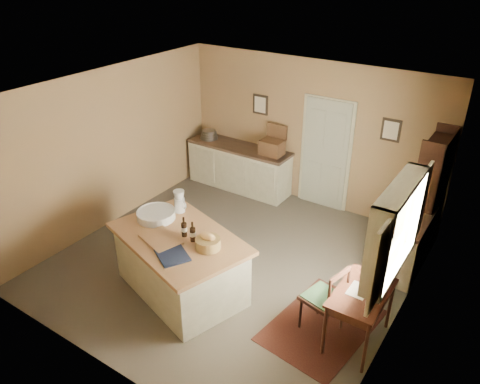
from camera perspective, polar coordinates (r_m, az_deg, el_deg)
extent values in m
plane|color=#605749|center=(7.40, -0.89, -8.54)|extent=(5.00, 5.00, 0.00)
cube|color=olive|center=(8.69, 8.48, 7.06)|extent=(5.00, 0.10, 2.70)
cube|color=olive|center=(5.15, -17.18, -9.80)|extent=(5.00, 0.10, 2.70)
cube|color=olive|center=(8.24, -15.50, 5.16)|extent=(0.10, 5.00, 2.70)
cube|color=olive|center=(5.83, 19.82, -5.42)|extent=(0.10, 5.00, 2.70)
plane|color=silver|center=(6.19, -1.07, 12.02)|extent=(5.00, 5.00, 0.00)
cube|color=#A6A991|center=(8.64, 10.35, 4.67)|extent=(0.97, 0.06, 2.11)
cube|color=black|center=(9.02, 2.50, 10.60)|extent=(0.32, 0.02, 0.38)
cube|color=beige|center=(9.01, 2.46, 10.58)|extent=(0.24, 0.01, 0.30)
cube|color=black|center=(8.08, 17.92, 7.19)|extent=(0.32, 0.02, 0.38)
cube|color=beige|center=(8.07, 17.90, 7.17)|extent=(0.24, 0.01, 0.30)
cube|color=beige|center=(5.87, 17.59, -8.70)|extent=(0.25, 1.32, 0.06)
cube|color=beige|center=(5.33, 19.20, 0.53)|extent=(0.25, 1.32, 0.06)
cube|color=white|center=(5.56, 19.54, -4.65)|extent=(0.01, 1.20, 1.00)
cube|color=beige|center=(4.89, 16.46, -8.93)|extent=(0.04, 0.35, 1.00)
cube|color=beige|center=(6.27, 21.30, -1.12)|extent=(0.04, 0.35, 1.00)
cube|color=beige|center=(6.67, -7.23, -8.90)|extent=(2.01, 1.57, 0.85)
cube|color=#9D6846|center=(6.41, -7.47, -5.63)|extent=(2.17, 1.74, 0.06)
cylinder|color=white|center=(6.82, -10.18, -2.76)|extent=(0.55, 0.55, 0.11)
cube|color=#9D6846|center=(6.34, -9.62, -5.70)|extent=(0.64, 0.53, 0.03)
cube|color=black|center=(6.03, -8.26, -7.58)|extent=(0.56, 0.52, 0.02)
cylinder|color=olive|center=(6.09, -3.93, -6.27)|extent=(0.33, 0.33, 0.14)
cylinder|color=black|center=(6.32, -6.84, -4.23)|extent=(0.08, 0.08, 0.29)
cylinder|color=black|center=(6.20, -5.79, -4.83)|extent=(0.08, 0.08, 0.29)
cube|color=beige|center=(9.41, -0.11, 2.93)|extent=(2.11, 0.58, 0.85)
cube|color=#332319|center=(9.23, -0.11, 5.47)|extent=(2.15, 0.61, 0.05)
cube|color=#482D19|center=(8.81, 3.89, 5.44)|extent=(0.42, 0.32, 0.28)
cylinder|color=#59544F|center=(9.59, -3.81, 7.02)|extent=(0.36, 0.36, 0.18)
cube|color=#412012|center=(6.43, 9.97, -15.68)|extent=(1.28, 1.72, 0.01)
cube|color=#3D1E13|center=(5.84, 14.67, -11.81)|extent=(0.58, 0.96, 0.03)
cube|color=#3D1E13|center=(5.88, 14.59, -12.34)|extent=(0.52, 0.90, 0.10)
cube|color=silver|center=(5.84, 14.22, -11.52)|extent=(0.22, 0.30, 0.01)
cylinder|color=black|center=(6.00, 16.52, -10.39)|extent=(0.05, 0.05, 0.05)
cylinder|color=#3D1E13|center=(5.84, 10.23, -16.36)|extent=(0.04, 0.04, 0.72)
cylinder|color=#3D1E13|center=(5.73, 15.04, -18.03)|extent=(0.04, 0.04, 0.72)
cylinder|color=#3D1E13|center=(6.46, 13.52, -11.64)|extent=(0.04, 0.04, 0.72)
cylinder|color=#3D1E13|center=(6.37, 17.82, -13.02)|extent=(0.04, 0.04, 0.72)
cube|color=beige|center=(7.45, 19.21, -6.06)|extent=(0.58, 1.06, 0.85)
cube|color=#332319|center=(7.22, 19.76, -3.08)|extent=(0.61, 1.10, 0.05)
cylinder|color=silver|center=(7.06, 19.27, -3.09)|extent=(0.26, 0.26, 0.09)
cube|color=black|center=(7.38, 21.30, -1.56)|extent=(0.34, 0.04, 2.00)
cube|color=black|center=(8.14, 22.80, 0.94)|extent=(0.34, 0.04, 2.00)
cube|color=black|center=(7.74, 23.22, -0.55)|extent=(0.02, 0.90, 2.00)
cube|color=black|center=(8.22, 20.92, -6.10)|extent=(0.34, 0.86, 0.03)
cube|color=black|center=(7.97, 21.52, -3.11)|extent=(0.34, 0.86, 0.03)
cube|color=black|center=(7.74, 22.15, 0.08)|extent=(0.34, 0.86, 0.03)
cube|color=black|center=(7.57, 22.69, 2.76)|extent=(0.34, 0.86, 0.03)
cube|color=black|center=(7.43, 23.25, 5.55)|extent=(0.34, 0.86, 0.03)
cylinder|color=white|center=(7.71, 22.23, 0.48)|extent=(0.12, 0.12, 0.11)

